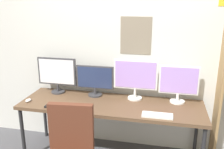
{
  "coord_description": "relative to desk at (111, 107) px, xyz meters",
  "views": [
    {
      "loc": [
        0.6,
        -2.09,
        1.94
      ],
      "look_at": [
        0.0,
        0.65,
        1.09
      ],
      "focal_mm": 39.73,
      "sensor_mm": 36.0,
      "label": 1
    }
  ],
  "objects": [
    {
      "name": "monitor_far_right",
      "position": [
        0.78,
        0.21,
        0.3
      ],
      "size": [
        0.47,
        0.18,
        0.46
      ],
      "color": "silver",
      "rests_on": "desk"
    },
    {
      "name": "desk",
      "position": [
        0.0,
        0.0,
        0.0
      ],
      "size": [
        2.2,
        0.68,
        0.74
      ],
      "color": "brown",
      "rests_on": "ground_plane"
    },
    {
      "name": "wall_back",
      "position": [
        0.0,
        0.42,
        0.61
      ],
      "size": [
        4.6,
        0.11,
        2.6
      ],
      "color": "silver",
      "rests_on": "ground_plane"
    },
    {
      "name": "monitor_far_left",
      "position": [
        -0.78,
        0.21,
        0.32
      ],
      "size": [
        0.52,
        0.18,
        0.48
      ],
      "color": "#38383D",
      "rests_on": "desk"
    },
    {
      "name": "keyboard_right",
      "position": [
        0.56,
        -0.23,
        0.06
      ],
      "size": [
        0.33,
        0.13,
        0.02
      ],
      "primitive_type": "cube",
      "color": "silver",
      "rests_on": "desk"
    },
    {
      "name": "monitor_center_right",
      "position": [
        0.26,
        0.21,
        0.34
      ],
      "size": [
        0.54,
        0.18,
        0.5
      ],
      "color": "silver",
      "rests_on": "desk"
    },
    {
      "name": "monitor_center_left",
      "position": [
        -0.26,
        0.21,
        0.27
      ],
      "size": [
        0.49,
        0.18,
        0.4
      ],
      "color": "#38383D",
      "rests_on": "desk"
    },
    {
      "name": "computer_mouse",
      "position": [
        -1.01,
        -0.16,
        0.07
      ],
      "size": [
        0.06,
        0.1,
        0.03
      ],
      "primitive_type": "ellipsoid",
      "color": "silver",
      "rests_on": "desk"
    },
    {
      "name": "keyboard_left",
      "position": [
        -0.56,
        -0.23,
        0.06
      ],
      "size": [
        0.34,
        0.13,
        0.02
      ],
      "primitive_type": "cube",
      "color": "black",
      "rests_on": "desk"
    }
  ]
}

